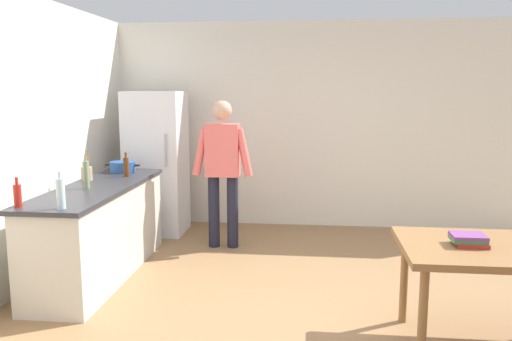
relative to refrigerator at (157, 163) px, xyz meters
name	(u,v)px	position (x,y,z in m)	size (l,w,h in m)	color
ground_plane	(301,319)	(1.90, -2.40, -0.90)	(14.00, 14.00, 0.00)	#936D47
wall_back	(308,125)	(1.90, 0.60, 0.45)	(6.40, 0.12, 2.70)	silver
kitchen_counter	(100,231)	(-0.10, -1.60, -0.45)	(0.64, 2.20, 0.90)	beige
refrigerator	(157,163)	(0.00, 0.00, 0.00)	(0.70, 0.67, 1.80)	white
person	(223,164)	(0.95, -0.55, 0.08)	(0.70, 0.22, 1.70)	#1E1E2D
dining_table	(503,257)	(3.30, -2.70, -0.23)	(1.40, 0.90, 0.75)	olive
cooking_pot	(123,167)	(-0.16, -0.77, 0.06)	(0.40, 0.28, 0.12)	#285193
utensil_jar	(87,173)	(-0.32, -1.33, 0.08)	(0.11, 0.11, 0.32)	tan
bottle_vinegar_tall	(86,174)	(-0.14, -1.75, 0.14)	(0.06, 0.06, 0.32)	gray
bottle_water_clear	(61,193)	(0.02, -2.57, 0.13)	(0.07, 0.07, 0.30)	silver
bottle_beer_brown	(126,167)	(-0.01, -1.05, 0.11)	(0.06, 0.06, 0.26)	#5B3314
bottle_sauce_red	(18,195)	(-0.35, -2.55, 0.10)	(0.06, 0.06, 0.24)	#B22319
book_stack	(469,240)	(3.06, -2.71, -0.11)	(0.24, 0.19, 0.08)	#B22D28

